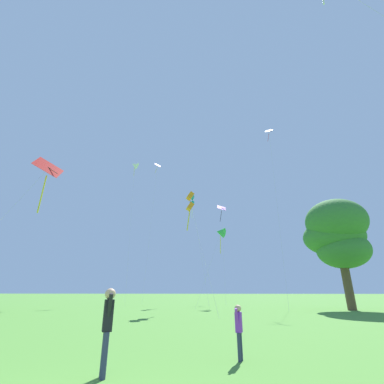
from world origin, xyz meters
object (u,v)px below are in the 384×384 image
kite_purple_streamer (221,212)px  kite_green_small (220,232)px  kite_black_large (270,141)px  kite_white_distant (135,165)px  person_near_tree (108,322)px  kite_pink_low (156,174)px  kite_orange_box (190,202)px  kite_red_high (45,177)px  tree_left_oak (337,234)px  kite_teal_box (192,201)px  person_child_small (239,326)px

kite_purple_streamer → kite_green_small: bearing=-92.3°
kite_black_large → kite_white_distant: (-21.38, 4.77, -0.63)m
kite_green_small → person_near_tree: 27.49m
kite_pink_low → kite_purple_streamer: (11.30, 1.04, -6.97)m
kite_green_small → kite_white_distant: 20.35m
kite_green_small → kite_orange_box: size_ratio=0.82×
person_near_tree → kite_black_large: bearing=70.2°
kite_purple_streamer → kite_red_high: bearing=-122.7°
person_near_tree → kite_orange_box: bearing=90.7°
tree_left_oak → kite_pink_low: bearing=144.9°
tree_left_oak → kite_teal_box: bearing=145.4°
kite_white_distant → kite_black_large: bearing=-12.6°
kite_teal_box → kite_orange_box: bearing=-85.8°
person_near_tree → tree_left_oak: 26.43m
kite_pink_low → tree_left_oak: 30.70m
kite_red_high → tree_left_oak: (26.41, 7.46, -3.97)m
kite_green_small → kite_white_distant: (-13.75, 7.22, 13.15)m
kite_teal_box → kite_orange_box: (0.92, -12.60, -4.30)m
kite_orange_box → person_child_small: 20.28m
kite_pink_low → kite_orange_box: bearing=-66.1°
kite_white_distant → person_near_tree: (10.99, -33.58, -20.45)m
kite_white_distant → kite_orange_box: 21.14m
kite_green_small → kite_black_large: (7.63, 2.45, 13.78)m
kite_black_large → kite_red_high: bearing=-147.0°
kite_red_high → kite_white_distant: kite_white_distant is taller
kite_orange_box → kite_red_high: bearing=-156.0°
kite_purple_streamer → kite_white_distant: bearing=-162.0°
kite_purple_streamer → person_child_small: 38.96m
kite_green_small → person_near_tree: bearing=-96.0°
kite_green_small → kite_pink_low: kite_pink_low is taller
kite_black_large → kite_white_distant: bearing=167.4°
kite_pink_low → kite_red_high: 25.64m
kite_red_high → kite_white_distant: 22.22m
kite_pink_low → person_near_tree: 43.07m
person_child_small → tree_left_oak: bearing=60.4°
kite_green_small → kite_purple_streamer: bearing=87.7°
kite_purple_streamer → kite_teal_box: bearing=-125.4°
kite_teal_box → kite_black_large: 14.30m
kite_white_distant → tree_left_oak: 31.44m
kite_purple_streamer → person_child_small: size_ratio=12.28×
kite_green_small → person_near_tree: kite_green_small is taller
kite_teal_box → kite_purple_streamer: 7.54m
kite_green_small → kite_orange_box: bearing=-113.4°
kite_black_large → kite_purple_streamer: (-7.17, 9.39, -7.83)m
kite_white_distant → kite_purple_streamer: (14.22, 4.62, -7.20)m
kite_white_distant → kite_purple_streamer: size_ratio=1.42×
kite_white_distant → person_child_small: kite_white_distant is taller
kite_white_distant → kite_pink_low: bearing=50.8°
kite_black_large → person_child_small: kite_black_large is taller
kite_pink_low → kite_purple_streamer: kite_pink_low is taller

